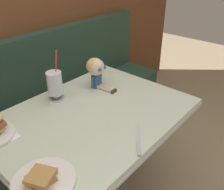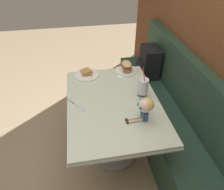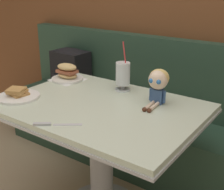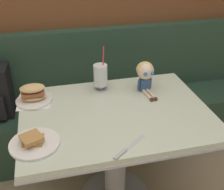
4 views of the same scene
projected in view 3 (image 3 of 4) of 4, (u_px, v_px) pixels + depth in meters
The scene contains 9 objects.
wood_panel_wall at pixel (173, 8), 2.25m from camera, with size 4.40×0.08×2.40m, color brown.
booth_bench at pixel (152, 129), 2.38m from camera, with size 2.60×0.48×1.00m.
diner_table at pixel (101, 136), 1.82m from camera, with size 1.11×0.81×0.74m.
toast_plate at pixel (18, 95), 1.85m from camera, with size 0.25×0.25×0.06m.
milkshake_glass at pixel (123, 75), 1.94m from camera, with size 0.10×0.10×0.31m.
sandwich_plate at pixel (67, 74), 2.16m from camera, with size 0.22×0.22×0.12m.
butter_knife at pixel (49, 124), 1.51m from camera, with size 0.20×0.16×0.01m.
seated_doll at pixel (158, 82), 1.73m from camera, with size 0.12×0.22×0.20m.
backpack at pixel (70, 71), 2.67m from camera, with size 0.31×0.26×0.41m.
Camera 3 is at (0.99, -1.10, 1.41)m, focal length 50.23 mm.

